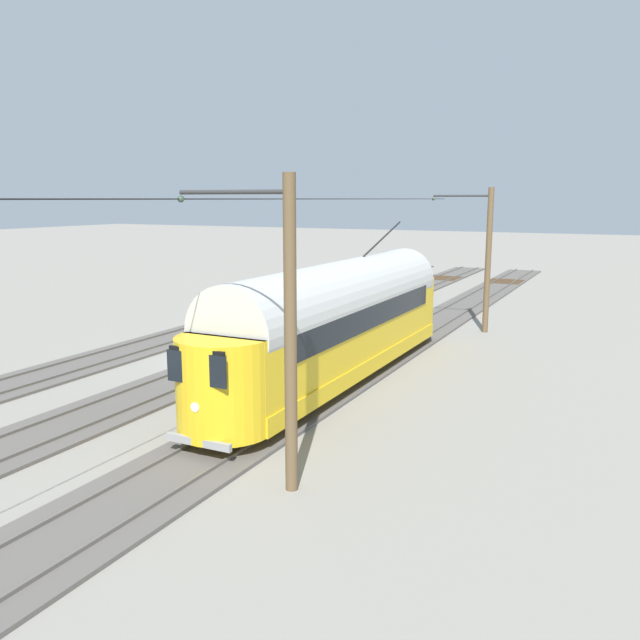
% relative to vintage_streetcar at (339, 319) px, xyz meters
% --- Properties ---
extents(ground_plane, '(220.00, 220.00, 0.00)m').
position_rel_vintage_streetcar_xyz_m(ground_plane, '(4.96, -0.33, -2.26)').
color(ground_plane, gray).
extents(track_streetcar_siding, '(2.80, 80.00, 0.18)m').
position_rel_vintage_streetcar_xyz_m(track_streetcar_siding, '(-0.00, -0.65, -2.20)').
color(track_streetcar_siding, '#56514C').
rests_on(track_streetcar_siding, ground).
extents(track_adjacent_siding, '(2.80, 80.00, 0.18)m').
position_rel_vintage_streetcar_xyz_m(track_adjacent_siding, '(4.96, -0.65, -2.20)').
color(track_adjacent_siding, '#56514C').
rests_on(track_adjacent_siding, ground).
extents(track_third_siding, '(2.80, 80.00, 0.18)m').
position_rel_vintage_streetcar_xyz_m(track_third_siding, '(9.91, -0.65, -2.20)').
color(track_third_siding, '#56514C').
rests_on(track_third_siding, ground).
extents(vintage_streetcar, '(2.65, 16.86, 5.34)m').
position_rel_vintage_streetcar_xyz_m(vintage_streetcar, '(0.00, 0.00, 0.00)').
color(vintage_streetcar, gold).
rests_on(vintage_streetcar, ground).
extents(catenary_pole_foreground, '(3.04, 0.28, 7.02)m').
position_rel_vintage_streetcar_xyz_m(catenary_pole_foreground, '(-2.73, -11.09, 1.42)').
color(catenary_pole_foreground, brown).
rests_on(catenary_pole_foreground, ground).
extents(catenary_pole_mid_near, '(3.04, 0.28, 7.02)m').
position_rel_vintage_streetcar_xyz_m(catenary_pole_mid_near, '(-2.73, 8.65, 1.42)').
color(catenary_pole_mid_near, brown).
rests_on(catenary_pole_mid_near, ground).
extents(overhead_wire_run, '(2.84, 43.48, 0.18)m').
position_rel_vintage_streetcar_xyz_m(overhead_wire_run, '(-0.06, 7.86, 4.22)').
color(overhead_wire_run, black).
rests_on(overhead_wire_run, ground).
extents(track_end_bumper, '(1.80, 0.60, 0.80)m').
position_rel_vintage_streetcar_xyz_m(track_end_bumper, '(4.96, -10.99, -1.86)').
color(track_end_bumper, '#B2A519').
rests_on(track_end_bumper, ground).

